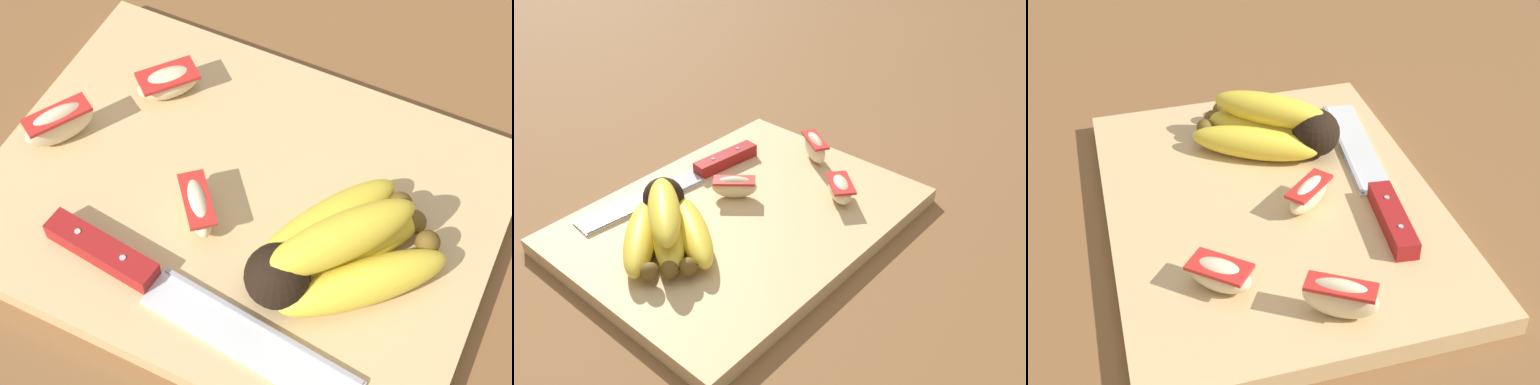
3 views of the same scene
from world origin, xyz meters
The scene contains 7 objects.
ground_plane centered at (0.00, 0.00, 0.00)m, with size 6.00×6.00×0.00m, color brown.
cutting_board centered at (0.02, 0.02, 0.01)m, with size 0.43×0.32×0.02m, color tan.
banana_bunch centered at (0.11, -0.01, 0.04)m, with size 0.16×0.17×0.06m.
chefs_knife centered at (-0.01, -0.09, 0.03)m, with size 0.28×0.06×0.02m.
apple_wedge_near centered at (-0.09, 0.09, 0.04)m, with size 0.06×0.06×0.03m.
apple_wedge_middle centered at (-0.01, -0.01, 0.04)m, with size 0.05×0.06×0.03m.
apple_wedge_far centered at (-0.15, 0.01, 0.04)m, with size 0.05×0.07×0.04m.
Camera 2 is at (0.45, 0.44, 0.46)m, focal length 41.23 mm.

